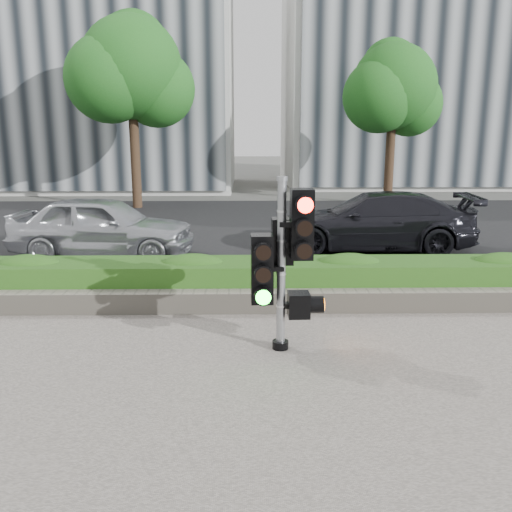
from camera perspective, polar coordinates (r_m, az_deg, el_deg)
The scene contains 13 objects.
ground at distance 7.10m, azimuth 1.31°, elevation -10.99°, with size 120.00×120.00×0.00m, color #51514C.
sidewalk at distance 4.92m, azimuth 2.58°, elevation -22.71°, with size 16.00×11.00×0.03m, color #9E9389.
road at distance 16.74m, azimuth -0.07°, elevation 3.06°, with size 60.00×13.00×0.02m, color black.
curb at distance 10.04m, azimuth 0.59°, elevation -3.37°, with size 60.00×0.25×0.12m, color gray.
stone_wall at distance 8.81m, azimuth 0.82°, elevation -4.78°, with size 12.00×0.32×0.34m, color gray.
hedge at distance 9.38m, azimuth 0.70°, elevation -2.58°, with size 12.00×1.00×0.68m, color #4D942D.
building_left at distance 31.10m, azimuth -18.56°, elevation 20.85°, with size 16.00×9.00×15.00m, color #B7B7B2.
building_right at distance 33.59m, azimuth 19.54°, elevation 17.56°, with size 18.00×10.00×12.00m, color #B7B7B2.
tree_left at distance 21.58m, azimuth -13.03°, elevation 18.38°, with size 4.61×4.03×7.34m.
tree_right at distance 22.84m, azimuth 14.19°, elevation 16.58°, with size 4.10×3.58×6.53m.
traffic_signal at distance 7.06m, azimuth 2.91°, elevation 0.02°, with size 0.80×0.59×2.31m.
car_silver at distance 13.10m, azimuth -15.84°, elevation 3.04°, with size 1.70×4.22×1.44m, color silver.
car_dark at distance 13.75m, azimuth 12.25°, elevation 3.64°, with size 1.99×4.89×1.42m, color black.
Camera 1 is at (-0.28, -6.49, 2.88)m, focal length 38.00 mm.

